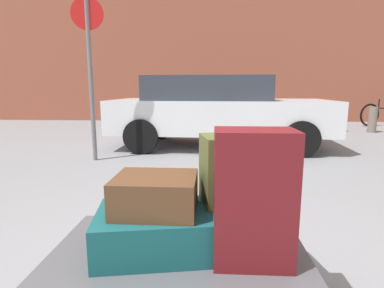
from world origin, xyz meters
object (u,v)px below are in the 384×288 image
at_px(suitcase_maroon_rear_right, 253,198).
at_px(parked_car, 217,110).
at_px(suitcase_teal_front_right, 157,230).
at_px(suitcase_olive_rear_left, 235,188).
at_px(bollard_kerb_near, 279,119).
at_px(bollard_kerb_mid, 337,119).
at_px(bicycle_leaning, 383,114).
at_px(duffel_bag_brown_topmost_pile, 156,194).
at_px(bollard_kerb_far, 372,120).
at_px(no_parking_sign, 90,63).
at_px(luggage_cart, 180,261).

distance_m(suitcase_maroon_rear_right, parked_car, 4.87).
relative_size(suitcase_teal_front_right, parked_car, 0.14).
xyz_separation_m(suitcase_olive_rear_left, bollard_kerb_near, (1.79, 6.93, -0.29)).
bearing_deg(bollard_kerb_mid, bicycle_leaning, 37.71).
distance_m(suitcase_maroon_rear_right, duffel_bag_brown_topmost_pile, 0.49).
bearing_deg(duffel_bag_brown_topmost_pile, bollard_kerb_near, 73.34).
relative_size(suitcase_teal_front_right, bollard_kerb_near, 0.88).
bearing_deg(suitcase_maroon_rear_right, bollard_kerb_mid, 65.39).
height_order(suitcase_teal_front_right, bicycle_leaning, bicycle_leaning).
xyz_separation_m(bollard_kerb_near, bollard_kerb_far, (2.51, 0.00, 0.00)).
bearing_deg(suitcase_maroon_rear_right, duffel_bag_brown_topmost_pile, 170.39).
bearing_deg(no_parking_sign, bollard_kerb_far, 29.92).
bearing_deg(suitcase_olive_rear_left, suitcase_maroon_rear_right, -85.93).
bearing_deg(suitcase_maroon_rear_right, luggage_cart, 165.60).
relative_size(suitcase_maroon_rear_right, suitcase_olive_rear_left, 1.11).
distance_m(suitcase_teal_front_right, bicycle_leaning, 10.49).
distance_m(suitcase_maroon_rear_right, bollard_kerb_far, 8.33).
bearing_deg(suitcase_olive_rear_left, bollard_kerb_near, 63.38).
xyz_separation_m(luggage_cart, suitcase_olive_rear_left, (0.30, 0.14, 0.37)).
xyz_separation_m(luggage_cart, bicycle_leaning, (5.75, 8.69, 0.10)).
relative_size(bollard_kerb_far, no_parking_sign, 0.27).
bearing_deg(suitcase_maroon_rear_right, bicycle_leaning, 58.56).
distance_m(suitcase_olive_rear_left, bollard_kerb_near, 7.17).
distance_m(luggage_cart, no_parking_sign, 4.06).
bearing_deg(duffel_bag_brown_topmost_pile, luggage_cart, 6.15).
xyz_separation_m(suitcase_olive_rear_left, bicycle_leaning, (5.45, 8.55, -0.26)).
height_order(suitcase_teal_front_right, bollard_kerb_near, bollard_kerb_near).
distance_m(suitcase_teal_front_right, duffel_bag_brown_topmost_pile, 0.20).
distance_m(suitcase_teal_front_right, bollard_kerb_near, 7.42).
height_order(bollard_kerb_near, no_parking_sign, no_parking_sign).
relative_size(bollard_kerb_near, bollard_kerb_mid, 1.00).
bearing_deg(suitcase_olive_rear_left, bicycle_leaning, 45.34).
xyz_separation_m(luggage_cart, bollard_kerb_near, (2.09, 7.07, 0.08)).
height_order(luggage_cart, no_parking_sign, no_parking_sign).
xyz_separation_m(suitcase_maroon_rear_right, no_parking_sign, (-2.11, 3.51, 0.91)).
height_order(bollard_kerb_mid, bollard_kerb_far, same).
bearing_deg(bicycle_leaning, suitcase_maroon_rear_right, -121.51).
xyz_separation_m(parked_car, bollard_kerb_far, (4.29, 2.30, -0.41)).
relative_size(luggage_cart, suitcase_maroon_rear_right, 2.04).
bearing_deg(duffel_bag_brown_topmost_pile, suitcase_teal_front_right, 90.65).
bearing_deg(parked_car, duffel_bag_brown_topmost_pile, -95.12).
bearing_deg(bicycle_leaning, bollard_kerb_near, -156.18).
bearing_deg(suitcase_teal_front_right, suitcase_maroon_rear_right, -19.11).
bearing_deg(no_parking_sign, bicycle_leaning, 35.11).
relative_size(suitcase_teal_front_right, no_parking_sign, 0.24).
bearing_deg(luggage_cart, duffel_bag_brown_topmost_pile, -174.50).
xyz_separation_m(luggage_cart, suitcase_maroon_rear_right, (0.36, -0.09, 0.40)).
bearing_deg(bollard_kerb_mid, no_parking_sign, -145.94).
xyz_separation_m(parked_car, bicycle_leaning, (5.44, 3.91, -0.39)).
xyz_separation_m(suitcase_teal_front_right, no_parking_sign, (-1.63, 3.43, 1.13)).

